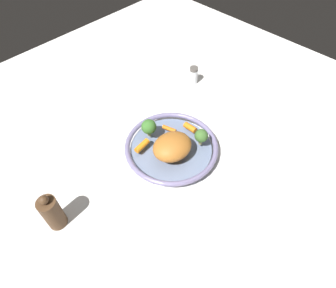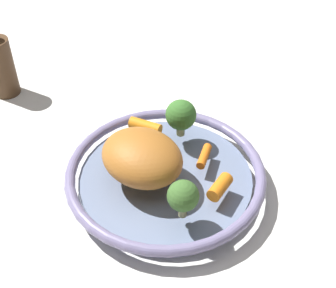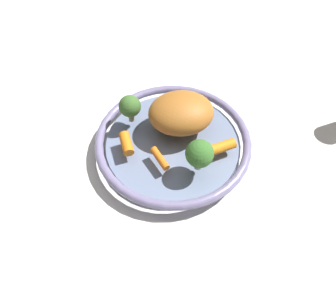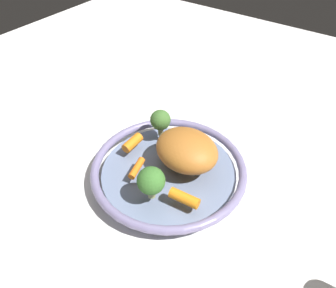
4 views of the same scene
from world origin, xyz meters
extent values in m
plane|color=silver|center=(0.00, 0.00, 0.00)|extent=(1.93, 1.93, 0.00)
cylinder|color=slate|center=(0.00, 0.00, 0.01)|extent=(0.29, 0.29, 0.03)
torus|color=slate|center=(0.00, 0.00, 0.03)|extent=(0.33, 0.33, 0.02)
ellipsoid|color=#AF6727|center=(0.03, -0.03, 0.08)|extent=(0.13, 0.15, 0.07)
cylinder|color=orange|center=(0.00, 0.10, 0.05)|extent=(0.05, 0.02, 0.02)
cylinder|color=orange|center=(-0.06, -0.08, 0.05)|extent=(0.03, 0.06, 0.02)
cylinder|color=orange|center=(-0.05, 0.04, 0.05)|extent=(0.05, 0.03, 0.02)
cylinder|color=#9CA466|center=(-0.09, -0.02, 0.05)|extent=(0.01, 0.01, 0.02)
sphere|color=#39702C|center=(-0.09, -0.02, 0.09)|extent=(0.05, 0.05, 0.05)
cylinder|color=tan|center=(0.07, 0.07, 0.05)|extent=(0.01, 0.01, 0.02)
sphere|color=#3F6B2D|center=(0.07, 0.07, 0.09)|extent=(0.05, 0.05, 0.05)
cylinder|color=#4C331E|center=(-0.06, -0.43, 0.06)|extent=(0.05, 0.05, 0.12)
camera|label=1|loc=(0.43, -0.47, 0.82)|focal=30.82mm
camera|label=2|loc=(0.47, 0.29, 0.58)|focal=50.65mm
camera|label=3|loc=(-0.38, 0.12, 0.53)|focal=32.15mm
camera|label=4|loc=(-0.40, -0.29, 0.54)|focal=35.58mm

